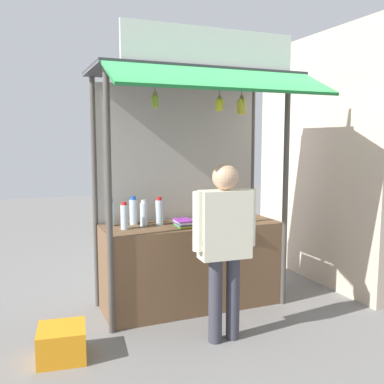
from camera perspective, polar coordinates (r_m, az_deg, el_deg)
name	(u,v)px	position (r m, az deg, el deg)	size (l,w,h in m)	color
ground_plane	(192,305)	(5.00, 0.00, -14.66)	(20.00, 20.00, 0.00)	slate
stall_counter	(192,265)	(4.84, 0.00, -9.58)	(1.94, 0.66, 0.92)	brown
stall_structure	(189,150)	(4.72, -0.39, 5.48)	(2.14, 1.46, 2.88)	#4C4742
water_bottle_far_left	(209,208)	(4.93, 2.18, -2.17)	(0.08, 0.08, 0.29)	silver
water_bottle_mid_left	(133,211)	(4.72, -7.70, -2.53)	(0.09, 0.09, 0.31)	silver
water_bottle_back_right	(144,214)	(4.64, -6.35, -2.86)	(0.08, 0.08, 0.28)	silver
water_bottle_mid_right	(110,213)	(4.68, -10.67, -2.75)	(0.08, 0.08, 0.29)	silver
water_bottle_back_left	(124,216)	(4.49, -8.86, -3.19)	(0.08, 0.08, 0.28)	silver
water_bottle_right	(159,212)	(4.67, -4.31, -2.61)	(0.08, 0.08, 0.30)	silver
magazine_stack_front_right	(185,223)	(4.60, -0.96, -4.11)	(0.21, 0.30, 0.07)	green
magazine_stack_far_right	(232,224)	(4.65, 5.33, -4.18)	(0.24, 0.25, 0.04)	orange
banana_bunch_rightmost	(155,101)	(4.06, -4.87, 11.80)	(0.09, 0.08, 0.27)	#332D23
banana_bunch_inner_right	(241,106)	(4.42, 6.51, 11.12)	(0.11, 0.11, 0.31)	#332D23
banana_bunch_inner_left	(219,105)	(4.31, 3.62, 11.39)	(0.10, 0.09, 0.28)	#332D23
vendor_person	(225,236)	(3.91, 4.32, -5.79)	(0.62, 0.23, 1.63)	#383842
plastic_crate	(62,343)	(4.02, -16.72, -18.44)	(0.39, 0.39, 0.27)	orange
neighbour_wall	(317,160)	(5.87, 16.10, 4.07)	(0.20, 2.40, 3.14)	beige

